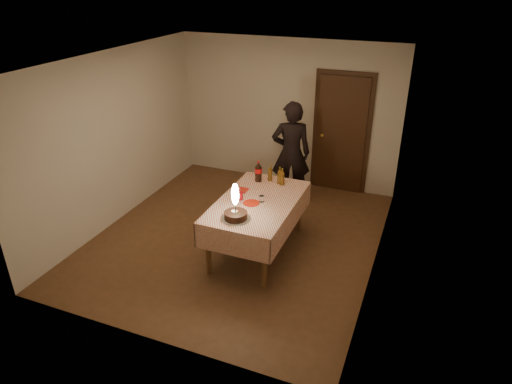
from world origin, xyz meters
TOP-DOWN VIEW (x-y plane):
  - ground at (0.00, 0.00)m, footprint 4.00×4.50m
  - room_shell at (0.03, 0.08)m, footprint 4.04×4.54m
  - dining_table at (0.40, -0.20)m, footprint 1.02×1.72m
  - birthday_cake at (0.33, -0.76)m, footprint 0.36×0.36m
  - red_plate at (0.35, -0.30)m, footprint 0.22×0.22m
  - red_cup at (0.16, -0.25)m, footprint 0.08×0.08m
  - clear_cup at (0.47, -0.21)m, footprint 0.07×0.07m
  - napkin_stack at (0.08, 0.01)m, footprint 0.15×0.15m
  - cola_bottle at (0.18, 0.40)m, footprint 0.10×0.10m
  - amber_bottle_left at (0.33, 0.48)m, footprint 0.06×0.06m
  - amber_bottle_right at (0.55, 0.40)m, footprint 0.06×0.06m
  - amber_bottle_mid at (0.50, 0.44)m, footprint 0.06×0.06m
  - photographer at (0.35, 1.42)m, footprint 0.75×0.62m

SIDE VIEW (x-z plane):
  - ground at x=0.00m, z-range -0.01..0.01m
  - dining_table at x=0.40m, z-range 0.29..1.09m
  - red_plate at x=0.35m, z-range 0.79..0.80m
  - napkin_stack at x=0.08m, z-range 0.79..0.81m
  - clear_cup at x=0.47m, z-range 0.79..0.88m
  - red_cup at x=0.16m, z-range 0.79..0.89m
  - photographer at x=0.35m, z-range 0.00..1.76m
  - birthday_cake at x=0.33m, z-range 0.66..1.15m
  - amber_bottle_left at x=0.33m, z-range 0.79..1.04m
  - amber_bottle_right at x=0.55m, z-range 0.79..1.04m
  - amber_bottle_mid at x=0.50m, z-range 0.79..1.04m
  - cola_bottle at x=0.18m, z-range 0.79..1.11m
  - room_shell at x=0.03m, z-range 0.34..2.96m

